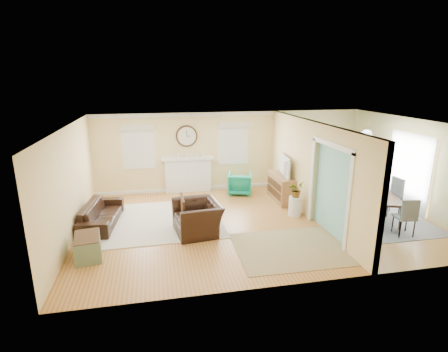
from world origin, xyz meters
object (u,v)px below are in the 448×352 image
Objects in this scene: green_chair at (240,183)px; dining_table at (372,205)px; eames_chair at (197,218)px; sofa at (101,214)px; credenza at (281,188)px.

green_chair is 0.39× the size of dining_table.
green_chair is at bearing 140.18° from eames_chair.
sofa is at bearing 39.14° from green_chair.
sofa is 4.46m from green_chair.
credenza is 2.62m from dining_table.
green_chair is at bearing -60.76° from sofa.
sofa is 1.45× the size of credenza.
credenza is 0.70× the size of dining_table.
dining_table is (7.16, -0.89, 0.05)m from sofa.
eames_chair is at bearing 73.60° from green_chair.
eames_chair is at bearing 105.59° from dining_table.
eames_chair is at bearing -106.14° from sofa.
green_chair reaches higher than dining_table.
green_chair is 4.03m from dining_table.
credenza is (5.19, 0.85, 0.11)m from sofa.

